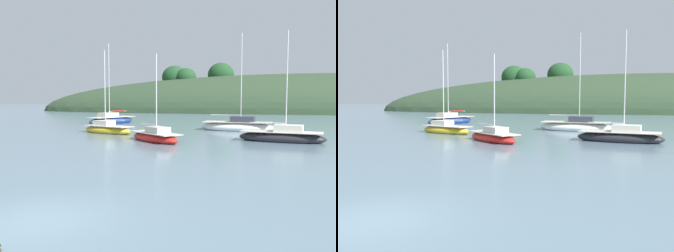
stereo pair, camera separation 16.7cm
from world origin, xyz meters
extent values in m
plane|color=slate|center=(0.00, 0.00, 0.00)|extent=(400.00, 400.00, 0.00)
ellipsoid|color=#2D422B|center=(25.00, 88.09, 0.00)|extent=(150.00, 36.00, 20.07)
ellipsoid|color=#1E4723|center=(-7.50, 86.63, 9.23)|extent=(5.66, 5.15, 5.15)
ellipsoid|color=#1E4723|center=(1.79, 89.07, 10.05)|extent=(7.13, 6.48, 6.48)
ellipsoid|color=#1E4723|center=(-10.92, 88.25, 9.41)|extent=(7.06, 6.42, 6.42)
ellipsoid|color=red|center=(-0.97, 19.13, 0.26)|extent=(5.67, 5.59, 0.95)
cube|color=beige|center=(-0.97, 19.13, 0.69)|extent=(5.22, 5.14, 0.06)
cube|color=beige|center=(-0.63, 18.80, 0.96)|extent=(2.28, 2.27, 0.53)
cylinder|color=silver|center=(-0.76, 18.92, 3.90)|extent=(0.09, 0.09, 6.42)
cylinder|color=silver|center=(-1.66, 19.79, 1.34)|extent=(1.84, 1.79, 0.07)
ellipsoid|color=gold|center=(-7.22, 25.02, 0.27)|extent=(6.48, 4.50, 0.99)
cube|color=beige|center=(-7.22, 25.02, 0.72)|extent=(5.96, 4.14, 0.06)
cube|color=silver|center=(-7.67, 25.22, 0.99)|extent=(2.37, 2.07, 0.55)
cylinder|color=silver|center=(-7.50, 25.15, 4.56)|extent=(0.09, 0.09, 7.69)
cylinder|color=silver|center=(-6.33, 24.60, 1.38)|extent=(2.38, 1.16, 0.07)
ellipsoid|color=navy|center=(-11.53, 38.27, 0.35)|extent=(5.97, 8.22, 1.26)
cube|color=beige|center=(-11.53, 38.27, 0.91)|extent=(5.50, 7.56, 0.06)
cube|color=beige|center=(-11.82, 37.71, 1.23)|extent=(2.70, 3.03, 0.64)
cylinder|color=silver|center=(-11.71, 37.92, 6.01)|extent=(0.09, 0.09, 10.19)
cylinder|color=silver|center=(-10.96, 39.39, 1.67)|extent=(1.57, 2.97, 0.07)
ellipsoid|color=maroon|center=(-10.96, 39.39, 1.72)|extent=(1.63, 2.91, 0.20)
ellipsoid|color=#232328|center=(9.27, 20.74, 0.30)|extent=(7.23, 3.93, 1.10)
cube|color=beige|center=(9.27, 20.74, 0.80)|extent=(6.65, 3.62, 0.06)
cube|color=silver|center=(9.80, 20.61, 1.09)|extent=(2.50, 2.01, 0.58)
cylinder|color=silver|center=(9.60, 20.66, 4.87)|extent=(0.09, 0.09, 8.15)
cylinder|color=silver|center=(8.20, 21.01, 1.50)|extent=(2.82, 0.77, 0.07)
ellipsoid|color=white|center=(5.80, 30.25, 0.35)|extent=(8.35, 4.05, 1.28)
cube|color=beige|center=(5.80, 30.25, 0.93)|extent=(7.68, 3.72, 0.06)
cube|color=#333842|center=(6.43, 30.14, 1.25)|extent=(2.82, 2.18, 0.65)
cylinder|color=silver|center=(6.19, 30.18, 5.74)|extent=(0.09, 0.09, 9.63)
cylinder|color=silver|center=(4.54, 30.47, 1.70)|extent=(3.32, 0.64, 0.07)
sphere|color=red|center=(-2.64, 28.03, 0.12)|extent=(0.44, 0.44, 0.44)
cylinder|color=black|center=(-2.64, 28.03, 0.39)|extent=(0.04, 0.04, 0.10)
camera|label=1|loc=(5.44, -9.04, 3.50)|focal=37.67mm
camera|label=2|loc=(5.60, -9.01, 3.50)|focal=37.67mm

